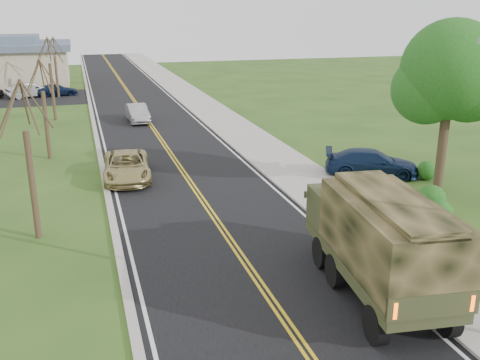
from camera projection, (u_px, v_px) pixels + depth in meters
name	position (u px, v px, depth m)	size (l,w,h in m)	color
ground	(311.00, 359.00, 13.47)	(160.00, 160.00, 0.00)	#2A4517
road	(136.00, 104.00, 49.95)	(8.00, 120.00, 0.01)	black
curb_right	(180.00, 101.00, 51.07)	(0.30, 120.00, 0.12)	#9E998E
sidewalk_right	(198.00, 100.00, 51.55)	(3.20, 120.00, 0.10)	#9E998E
curb_left	(90.00, 105.00, 48.79)	(0.30, 120.00, 0.10)	#9E998E
leafy_tree	(451.00, 77.00, 23.94)	(4.83, 4.50, 8.10)	#38281C
bare_tree_a	(31.00, 172.00, 19.87)	(1.93, 2.26, 6.08)	#38281C
bare_tree_b	(46.00, 117.00, 30.86)	(1.83, 2.14, 5.73)	#38281C
bare_tree_c	(52.00, 85.00, 41.71)	(2.04, 2.39, 6.42)	#38281C
bare_tree_d	(56.00, 72.00, 52.72)	(1.88, 2.20, 5.91)	#38281C
military_truck	(380.00, 237.00, 15.88)	(3.14, 7.07, 3.42)	black
suv_champagne	(127.00, 166.00, 27.55)	(2.31, 5.00, 1.39)	tan
sedan_silver	(137.00, 113.00, 41.65)	(1.44, 4.13, 1.36)	#9F9EA3
pickup_navy	(372.00, 163.00, 28.08)	(1.96, 4.83, 1.40)	#11203E
utility_box_far	(438.00, 281.00, 16.47)	(0.55, 0.45, 0.65)	#19461A
lot_car_silver	(30.00, 90.00, 53.18)	(1.53, 4.40, 1.45)	#BBBAC0
lot_car_navy	(57.00, 90.00, 54.26)	(1.66, 4.08, 1.18)	#0E1C36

